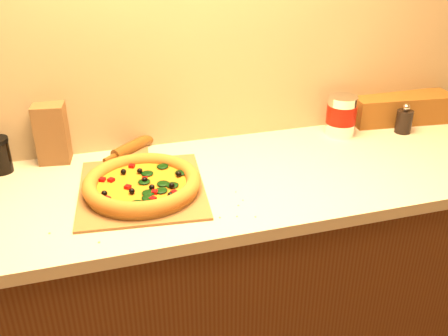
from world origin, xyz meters
TOP-DOWN VIEW (x-y plane):
  - cabinet at (0.00, 1.43)m, footprint 2.80×0.65m
  - countertop at (0.00, 1.43)m, footprint 2.84×0.68m
  - pizza_peel at (-0.22, 1.43)m, footprint 0.44×0.61m
  - pizza at (-0.22, 1.39)m, footprint 0.37×0.37m
  - bottle_cap at (-0.31, 1.33)m, footprint 0.03×0.03m
  - pepper_grinder at (0.86, 1.59)m, footprint 0.06×0.06m
  - rolling_pin at (-0.20, 1.72)m, footprint 0.26×0.23m
  - coffee_canister at (0.61, 1.64)m, footprint 0.12×0.12m
  - bread_bag at (0.92, 1.70)m, footprint 0.43×0.18m
  - paper_bag at (-0.49, 1.71)m, footprint 0.12×0.10m

SIDE VIEW (x-z plane):
  - cabinet at x=0.00m, z-range 0.00..0.86m
  - countertop at x=0.00m, z-range 0.86..0.90m
  - bottle_cap at x=-0.31m, z-range 0.90..0.91m
  - pizza_peel at x=-0.22m, z-range 0.90..0.91m
  - rolling_pin at x=-0.20m, z-range 0.90..0.94m
  - pizza at x=-0.22m, z-range 0.91..0.96m
  - pepper_grinder at x=0.86m, z-range 0.89..1.01m
  - bread_bag at x=0.92m, z-range 0.90..1.02m
  - coffee_canister at x=0.61m, z-range 0.90..1.06m
  - paper_bag at x=-0.49m, z-range 0.90..1.11m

